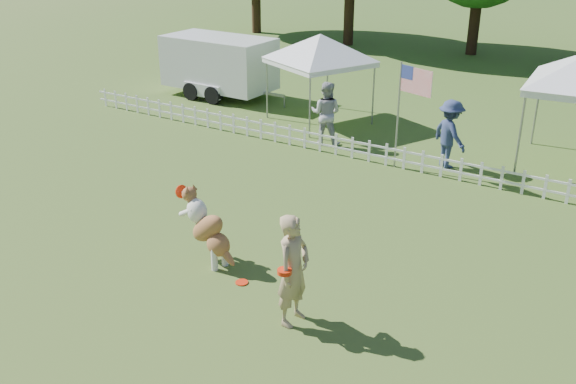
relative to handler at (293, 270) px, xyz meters
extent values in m
plane|color=#2E591C|center=(-1.44, 0.25, -0.95)|extent=(120.00, 120.00, 0.00)
imported|color=tan|center=(0.00, 0.00, 0.00)|extent=(0.46, 0.69, 1.89)
cylinder|color=red|center=(-1.40, 0.48, -0.93)|extent=(0.28, 0.28, 0.02)
imported|color=#A6A5AB|center=(-3.89, 7.91, -0.04)|extent=(1.02, 0.88, 1.81)
imported|color=navy|center=(-0.32, 8.05, -0.05)|extent=(1.33, 1.20, 1.79)
camera|label=1|loc=(4.64, -7.40, 5.14)|focal=40.00mm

